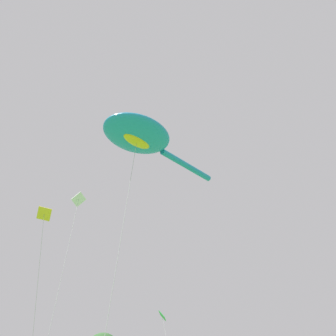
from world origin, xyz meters
The scene contains 4 objects.
big_show_kite centered at (2.17, 15.96, 16.41)m, with size 11.71×6.48×17.06m.
small_kite_tiny_distant centered at (-1.87, 15.28, 9.61)m, with size 2.85×4.55×10.76m.
small_kite_triangle_green centered at (-2.53, 18.08, 9.63)m, with size 1.65×1.47×10.51m.
small_kite_stunt_black centered at (8.41, 21.50, 5.92)m, with size 1.93×4.47×6.58m.
Camera 1 is at (-8.73, -1.46, 1.91)m, focal length 39.37 mm.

